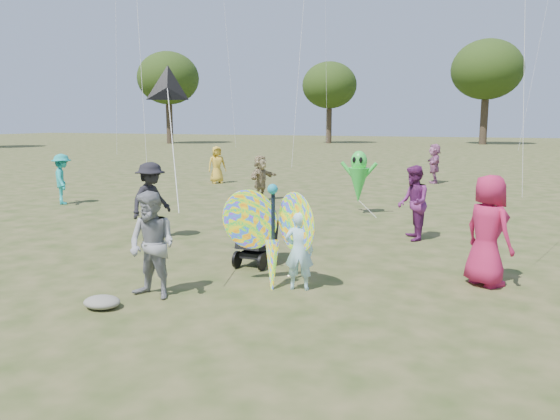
% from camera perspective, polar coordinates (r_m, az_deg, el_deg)
% --- Properties ---
extents(ground, '(160.00, 160.00, 0.00)m').
position_cam_1_polar(ground, '(7.80, -2.66, -9.79)').
color(ground, '#51592B').
rests_on(ground, ground).
extents(child_girl, '(0.50, 0.39, 1.21)m').
position_cam_1_polar(child_girl, '(8.28, 2.01, -4.29)').
color(child_girl, '#ACE4F4').
rests_on(child_girl, ground).
extents(adult_man, '(0.82, 0.68, 1.56)m').
position_cam_1_polar(adult_man, '(8.06, -13.21, -3.60)').
color(adult_man, gray).
rests_on(adult_man, ground).
extents(grey_bag, '(0.52, 0.43, 0.17)m').
position_cam_1_polar(grey_bag, '(8.00, -18.11, -9.13)').
color(grey_bag, gray).
rests_on(grey_bag, ground).
extents(crowd_a, '(1.00, 0.98, 1.74)m').
position_cam_1_polar(crowd_a, '(9.03, 20.90, -2.03)').
color(crowd_a, '#AE1B46').
rests_on(crowd_a, ground).
extents(crowd_b, '(0.78, 1.16, 1.67)m').
position_cam_1_polar(crowd_b, '(12.03, -13.32, 0.91)').
color(crowd_b, black).
rests_on(crowd_b, ground).
extents(crowd_d, '(0.66, 1.41, 1.46)m').
position_cam_1_polar(crowd_d, '(17.44, -2.03, 3.37)').
color(crowd_d, '#9F8A62').
rests_on(crowd_d, ground).
extents(crowd_e, '(0.81, 0.93, 1.61)m').
position_cam_1_polar(crowd_e, '(11.99, 13.74, 0.72)').
color(crowd_e, '#6C2463').
rests_on(crowd_e, ground).
extents(crowd_g, '(0.87, 0.85, 1.51)m').
position_cam_1_polar(crowd_g, '(22.43, -6.61, 4.72)').
color(crowd_g, gold).
rests_on(crowd_g, ground).
extents(crowd_i, '(1.09, 1.12, 1.54)m').
position_cam_1_polar(crowd_i, '(17.98, -21.78, 3.02)').
color(crowd_i, teal).
rests_on(crowd_i, ground).
extents(crowd_j, '(0.69, 1.54, 1.61)m').
position_cam_1_polar(crowd_j, '(23.18, 15.82, 4.70)').
color(crowd_j, '#AD6394').
rests_on(crowd_j, ground).
extents(jogging_stroller, '(0.54, 1.07, 1.09)m').
position_cam_1_polar(jogging_stroller, '(9.75, -2.27, -2.13)').
color(jogging_stroller, black).
rests_on(jogging_stroller, ground).
extents(butterfly_kite, '(1.74, 0.75, 1.80)m').
position_cam_1_polar(butterfly_kite, '(8.38, -0.79, -2.61)').
color(butterfly_kite, '#FF2838').
rests_on(butterfly_kite, ground).
extents(delta_kite_rig, '(1.61, 1.93, 2.25)m').
position_cam_1_polar(delta_kite_rig, '(9.70, -11.68, 12.31)').
color(delta_kite_rig, black).
rests_on(delta_kite_rig, ground).
extents(alien_kite, '(1.12, 0.69, 1.74)m').
position_cam_1_polar(alien_kite, '(15.03, 8.21, 3.23)').
color(alien_kite, green).
rests_on(alien_kite, ground).
extents(tree_line, '(91.78, 33.60, 10.79)m').
position_cam_1_polar(tree_line, '(51.90, 22.52, 13.46)').
color(tree_line, '#3A2D21').
rests_on(tree_line, ground).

